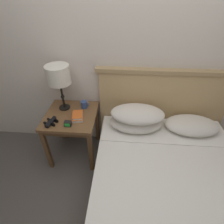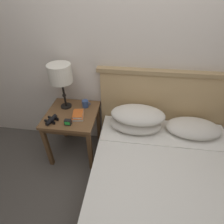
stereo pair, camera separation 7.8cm
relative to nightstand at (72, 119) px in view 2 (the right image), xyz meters
The scene contains 10 objects.
ground_plane 1.09m from the nightstand, 48.72° to the right, with size 20.00×20.00×0.00m, color #514C47.
wall_back 1.02m from the nightstand, 28.00° to the left, with size 8.00×0.06×2.60m.
nightstand is the anchor object (origin of this frame).
bed 1.23m from the nightstand, 27.64° to the right, with size 1.59×1.88×1.11m.
table_lamp 0.53m from the nightstand, 130.05° to the left, with size 0.25×0.25×0.53m.
book_on_nightstand 0.15m from the nightstand, 28.77° to the right, with size 0.15×0.20×0.03m.
book_stacked_on_top 0.17m from the nightstand, 30.12° to the right, with size 0.13×0.17×0.03m.
binoculars_pair 0.26m from the nightstand, 133.68° to the right, with size 0.15×0.16×0.05m.
coffee_mug 0.24m from the nightstand, 48.43° to the left, with size 0.10×0.08×0.08m.
alarm_clock 0.23m from the nightstand, 81.49° to the right, with size 0.07×0.05×0.06m.
Camera 2 is at (0.05, -0.82, 1.86)m, focal length 28.00 mm.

